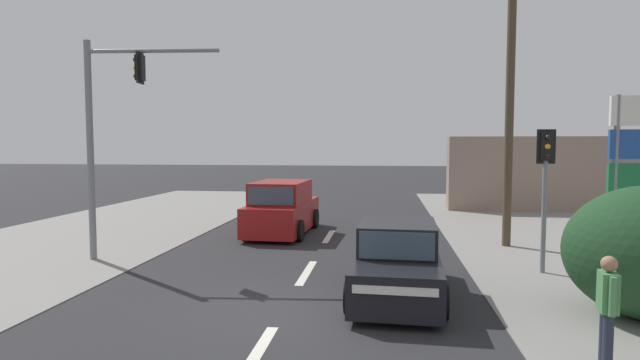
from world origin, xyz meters
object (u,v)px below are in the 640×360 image
Objects in this scene: traffic_signal_mast at (109,121)px; suv_crossing_left at (282,209)px; pedestal_signal_right_kerb at (545,176)px; pedestrian_at_kerb at (607,306)px; utility_pole_midground_right at (511,65)px; sedan_oncoming_near at (397,263)px.

suv_crossing_left is (3.82, 4.69, -2.95)m from traffic_signal_mast.
pedestal_signal_right_kerb is 2.18× the size of pedestrian_at_kerb.
utility_pole_midground_right reaches higher than traffic_signal_mast.
pedestal_signal_right_kerb is at bearing -32.00° from suv_crossing_left.
pedestal_signal_right_kerb reaches higher than suv_crossing_left.
sedan_oncoming_near is 4.25m from pedestrian_at_kerb.
utility_pole_midground_right is at bearing 85.44° from pedestrian_at_kerb.
pedestal_signal_right_kerb is 9.02m from suv_crossing_left.
sedan_oncoming_near is at bearing -122.06° from utility_pole_midground_right.
sedan_oncoming_near is at bearing -60.83° from suv_crossing_left.
traffic_signal_mast is 11.44m from pedestal_signal_right_kerb.
suv_crossing_left is at bearing 169.51° from utility_pole_midground_right.
utility_pole_midground_right reaches higher than sedan_oncoming_near.
utility_pole_midground_right reaches higher than suv_crossing_left.
pedestrian_at_kerb is (6.75, -10.18, 0.04)m from suv_crossing_left.
pedestal_signal_right_kerb is (11.36, -0.02, -1.42)m from traffic_signal_mast.
traffic_signal_mast reaches higher than pedestal_signal_right_kerb.
sedan_oncoming_near is at bearing 131.79° from pedestrian_at_kerb.
pedestal_signal_right_kerb reaches higher than sedan_oncoming_near.
pedestrian_at_kerb is at bearing -27.45° from traffic_signal_mast.
pedestal_signal_right_kerb is at bearing -0.08° from traffic_signal_mast.
traffic_signal_mast is 12.25m from pedestrian_at_kerb.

